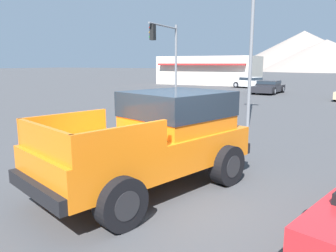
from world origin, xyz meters
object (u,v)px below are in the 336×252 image
Objects in this scene: orange_pickup_truck at (158,134)px; parked_car_white at (251,82)px; parked_car_dark at (269,87)px; traffic_light_main at (166,47)px.

orange_pickup_truck is 29.82m from parked_car_white.
parked_car_dark is 0.96× the size of parked_car_white.
orange_pickup_truck is 1.00× the size of traffic_light_main.
parked_car_white is at bearing -57.23° from parked_car_dark.
traffic_light_main is at bearing 72.69° from parked_car_dark.
parked_car_dark is at bearing 155.71° from traffic_light_main.
orange_pickup_truck is at bearing 29.47° from parked_car_white.
traffic_light_main is (-6.48, 13.23, 2.50)m from orange_pickup_truck.
orange_pickup_truck is at bearing 26.10° from traffic_light_main.
parked_car_dark is 11.98m from traffic_light_main.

